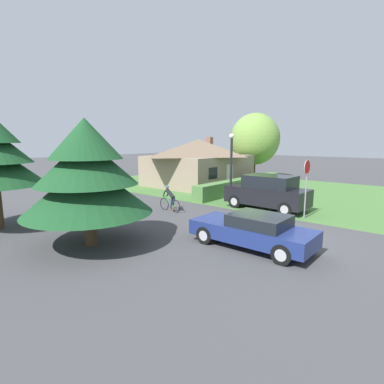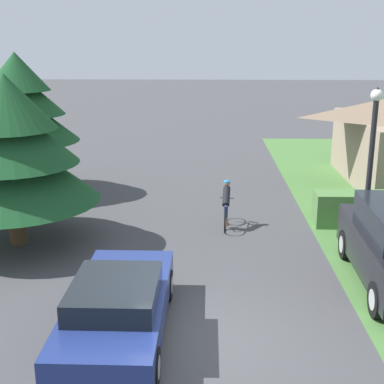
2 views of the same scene
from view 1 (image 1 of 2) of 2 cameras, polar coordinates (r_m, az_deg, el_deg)
ground_plane at (r=12.75m, az=15.00°, el=-8.56°), size 140.00×140.00×0.00m
grass_verge_right at (r=24.57m, az=17.86°, el=0.03°), size 16.00×36.00×0.01m
cottage_house at (r=27.35m, az=1.24°, el=5.90°), size 9.23×7.28×4.31m
hedge_row at (r=23.80m, az=9.62°, el=1.34°), size 11.42×0.90×1.05m
sedan_left_lane at (r=11.37m, az=11.53°, el=-7.17°), size 1.88×4.57×1.29m
cyclist at (r=16.92m, az=-4.22°, el=-1.35°), size 0.44×1.68×1.46m
parked_suv_right at (r=17.81m, az=14.20°, el=-0.06°), size 2.21×4.68×1.99m
stop_sign at (r=16.13m, az=20.99°, el=2.68°), size 0.75×0.07×3.00m
street_lamp at (r=18.62m, az=7.48°, el=5.86°), size 0.32×0.32×4.44m
conifer_tall_near at (r=11.71m, az=-19.36°, el=3.41°), size 4.74×4.74×4.76m
deciduous_tree_right at (r=32.06m, az=11.90°, el=9.84°), size 5.03×5.03×6.77m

